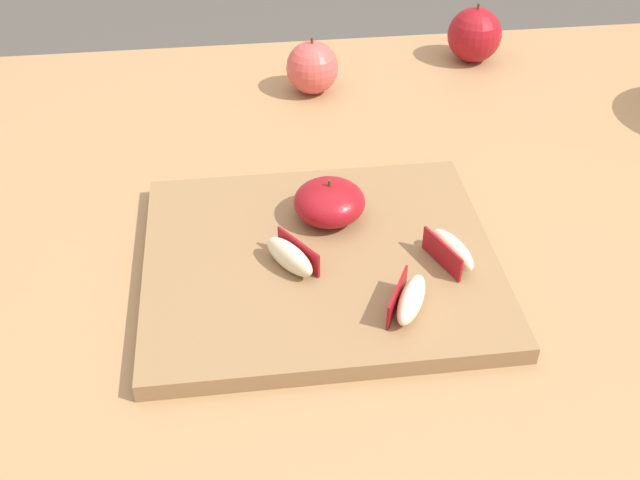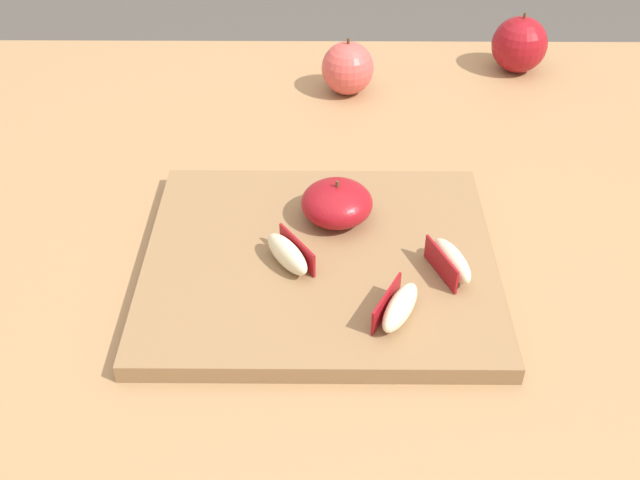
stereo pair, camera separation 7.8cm
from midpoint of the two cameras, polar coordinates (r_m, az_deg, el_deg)
dining_table at (r=0.93m, az=7.17°, el=-3.41°), size 1.42×0.99×0.76m
cutting_board at (r=0.80m, az=2.79°, el=-1.78°), size 0.37×0.32×0.02m
apple_half_skin_up at (r=0.83m, az=3.97°, el=2.71°), size 0.08×0.08×0.05m
apple_wedge_near_knife at (r=0.78m, az=12.68°, el=-1.69°), size 0.05×0.07×0.03m
apple_wedge_back at (r=0.72m, az=8.95°, el=-5.16°), size 0.05×0.07×0.03m
apple_wedge_middle at (r=0.77m, az=0.47°, el=-1.16°), size 0.06×0.07×0.03m
whole_apple_red_delicious at (r=1.23m, az=16.68°, el=13.92°), size 0.08×0.08×0.09m
whole_apple_pink_lady at (r=1.12m, az=4.15°, el=12.77°), size 0.08×0.08×0.08m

